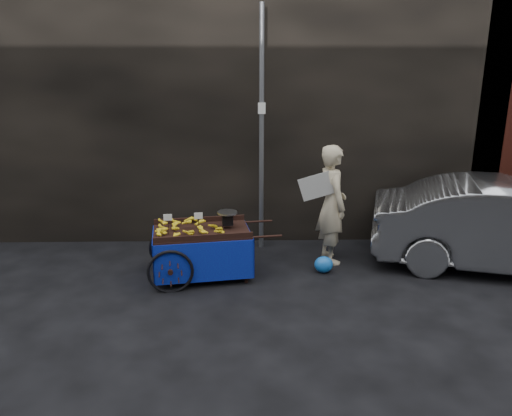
{
  "coord_description": "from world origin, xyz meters",
  "views": [
    {
      "loc": [
        0.03,
        -6.89,
        3.18
      ],
      "look_at": [
        0.19,
        0.5,
        0.95
      ],
      "focal_mm": 35.0,
      "sensor_mm": 36.0,
      "label": 1
    }
  ],
  "objects_px": {
    "plastic_bag": "(324,265)",
    "banana_cart": "(199,235)",
    "vendor": "(332,204)",
    "parked_car": "(512,227)"
  },
  "relations": [
    {
      "from": "vendor",
      "to": "plastic_bag",
      "type": "bearing_deg",
      "value": 148.18
    },
    {
      "from": "vendor",
      "to": "plastic_bag",
      "type": "height_order",
      "value": "vendor"
    },
    {
      "from": "banana_cart",
      "to": "plastic_bag",
      "type": "distance_m",
      "value": 1.97
    },
    {
      "from": "banana_cart",
      "to": "vendor",
      "type": "height_order",
      "value": "vendor"
    },
    {
      "from": "banana_cart",
      "to": "vendor",
      "type": "bearing_deg",
      "value": 6.61
    },
    {
      "from": "plastic_bag",
      "to": "banana_cart",
      "type": "bearing_deg",
      "value": -177.35
    },
    {
      "from": "banana_cart",
      "to": "parked_car",
      "type": "height_order",
      "value": "parked_car"
    },
    {
      "from": "parked_car",
      "to": "plastic_bag",
      "type": "bearing_deg",
      "value": 106.64
    },
    {
      "from": "banana_cart",
      "to": "parked_car",
      "type": "relative_size",
      "value": 0.49
    },
    {
      "from": "vendor",
      "to": "parked_car",
      "type": "bearing_deg",
      "value": -110.61
    }
  ]
}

